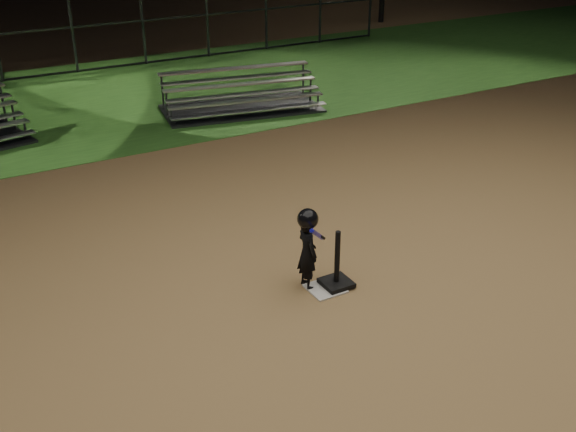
{
  "coord_description": "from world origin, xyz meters",
  "views": [
    {
      "loc": [
        -4.17,
        -6.37,
        4.83
      ],
      "look_at": [
        0.0,
        1.0,
        0.65
      ],
      "focal_mm": 42.4,
      "sensor_mm": 36.0,
      "label": 1
    }
  ],
  "objects_px": {
    "home_plate": "(325,289)",
    "bleacher_right": "(242,103)",
    "child_batter": "(308,246)",
    "batting_tee": "(337,275)"
  },
  "relations": [
    {
      "from": "home_plate",
      "to": "child_batter",
      "type": "distance_m",
      "value": 0.64
    },
    {
      "from": "home_plate",
      "to": "bleacher_right",
      "type": "relative_size",
      "value": 0.12
    },
    {
      "from": "home_plate",
      "to": "batting_tee",
      "type": "xyz_separation_m",
      "value": [
        0.17,
        -0.01,
        0.16
      ]
    },
    {
      "from": "home_plate",
      "to": "bleacher_right",
      "type": "xyz_separation_m",
      "value": [
        2.47,
        7.58,
        0.17
      ]
    },
    {
      "from": "batting_tee",
      "to": "child_batter",
      "type": "distance_m",
      "value": 0.58
    },
    {
      "from": "child_batter",
      "to": "bleacher_right",
      "type": "bearing_deg",
      "value": -18.58
    },
    {
      "from": "home_plate",
      "to": "batting_tee",
      "type": "height_order",
      "value": "batting_tee"
    },
    {
      "from": "batting_tee",
      "to": "child_batter",
      "type": "bearing_deg",
      "value": 149.82
    },
    {
      "from": "bleacher_right",
      "to": "child_batter",
      "type": "bearing_deg",
      "value": -99.55
    },
    {
      "from": "child_batter",
      "to": "batting_tee",
      "type": "bearing_deg",
      "value": -119.09
    }
  ]
}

